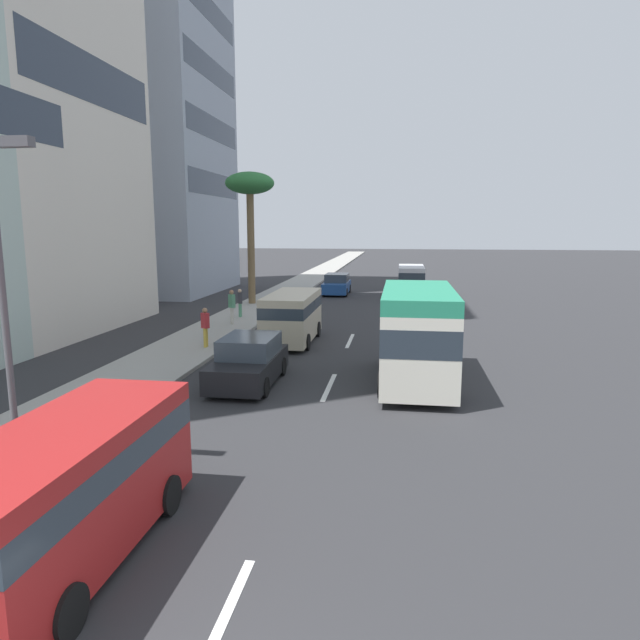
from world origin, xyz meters
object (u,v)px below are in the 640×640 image
van_sixth (292,314)px  palm_tree (250,190)px  pedestrian_near_lamp (240,302)px  car_fourth (249,362)px  pedestrian_by_tree (205,325)px  street_lamp (6,272)px  minibus_lead (418,332)px  van_fifth (67,484)px  pedestrian_mid_block (232,305)px  van_third (411,278)px  car_second (337,285)px

van_sixth → palm_tree: (11.58, 5.02, 6.31)m
van_sixth → pedestrian_near_lamp: van_sixth is taller
car_fourth → pedestrian_by_tree: (4.77, 3.22, 0.32)m
car_fourth → street_lamp: size_ratio=0.62×
minibus_lead → van_fifth: minibus_lead is taller
van_sixth → pedestrian_mid_block: size_ratio=2.85×
pedestrian_near_lamp → palm_tree: 8.74m
van_sixth → pedestrian_by_tree: size_ratio=3.06×
car_fourth → van_sixth: (6.94, -0.13, 0.54)m
minibus_lead → van_sixth: bearing=42.1°
van_fifth → car_fourth: bearing=179.5°
pedestrian_near_lamp → van_third: bearing=117.0°
street_lamp → pedestrian_mid_block: bearing=3.3°
car_second → pedestrian_mid_block: 15.69m
car_second → pedestrian_by_tree: 21.11m
van_fifth → palm_tree: 29.79m
van_sixth → pedestrian_by_tree: 4.00m
car_second → palm_tree: 11.03m
car_second → pedestrian_near_lamp: pedestrian_near_lamp is taller
van_sixth → pedestrian_near_lamp: size_ratio=3.25×
car_second → van_fifth: size_ratio=0.82×
car_second → street_lamp: size_ratio=0.64×
pedestrian_by_tree → van_third: bearing=-79.5°
van_fifth → van_third: bearing=170.7°
pedestrian_mid_block → van_sixth: bearing=171.8°
van_fifth → van_sixth: van_sixth is taller
van_third → pedestrian_by_tree: van_third is taller
van_third → palm_tree: (-7.34, 10.67, 6.32)m
car_second → van_sixth: van_sixth is taller
van_sixth → pedestrian_mid_block: (3.46, 3.91, -0.13)m
pedestrian_mid_block → pedestrian_near_lamp: bearing=-50.4°
minibus_lead → palm_tree: (17.62, 10.47, 5.85)m
van_fifth → pedestrian_by_tree: bearing=-168.2°
pedestrian_near_lamp → palm_tree: bearing=162.4°
pedestrian_mid_block → car_second: bearing=-70.8°
van_third → palm_tree: size_ratio=0.61×
car_fourth → pedestrian_by_tree: 5.76m
car_fourth → van_sixth: van_sixth is taller
car_second → street_lamp: 33.65m
pedestrian_near_lamp → minibus_lead: bearing=12.9°
car_fourth → pedestrian_by_tree: bearing=-146.0°
pedestrian_by_tree → street_lamp: 12.93m
van_sixth → pedestrian_by_tree: bearing=-57.1°
car_fourth → pedestrian_by_tree: size_ratio=2.51×
car_second → pedestrian_mid_block: (-15.22, 3.82, 0.41)m
pedestrian_by_tree → street_lamp: bearing=125.9°
pedestrian_mid_block → van_third: bearing=-88.5°
pedestrian_mid_block → pedestrian_by_tree: (-5.63, -0.56, -0.08)m
car_second → pedestrian_near_lamp: size_ratio=2.73×
car_second → van_fifth: bearing=-0.2°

